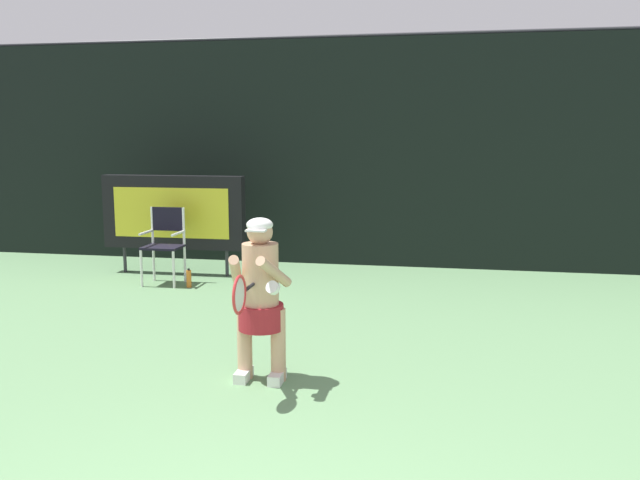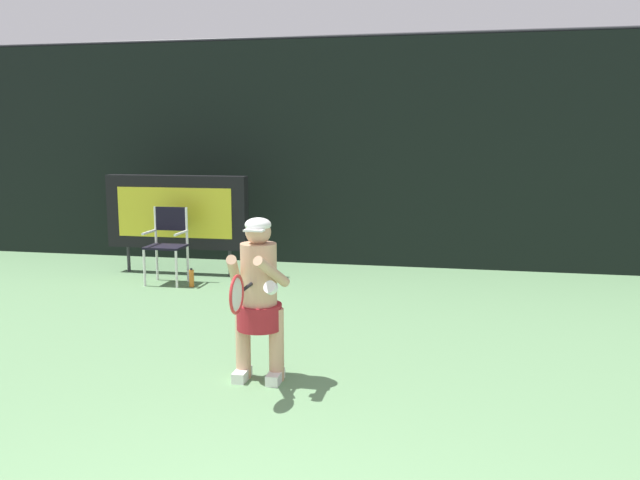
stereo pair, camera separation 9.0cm
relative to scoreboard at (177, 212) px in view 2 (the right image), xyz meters
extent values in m
cube|color=black|center=(3.22, 1.28, 0.85)|extent=(18.00, 0.12, 3.60)
cylinder|color=#38383D|center=(3.22, 1.28, 2.68)|extent=(18.00, 0.05, 0.05)
cube|color=black|center=(0.00, 0.00, 0.00)|extent=(2.20, 0.20, 1.10)
cube|color=yellow|center=(0.00, -0.10, 0.00)|extent=(1.80, 0.01, 0.75)
cylinder|color=#2D2D33|center=(-0.83, 0.00, -0.75)|extent=(0.05, 0.05, 0.40)
cylinder|color=#2D2D33|center=(0.82, 0.00, -0.75)|extent=(0.05, 0.05, 0.40)
cylinder|color=white|center=(-0.12, -0.89, -0.69)|extent=(0.04, 0.04, 0.52)
cylinder|color=white|center=(0.36, -0.89, -0.69)|extent=(0.04, 0.04, 0.52)
cylinder|color=white|center=(-0.12, -0.49, -0.69)|extent=(0.04, 0.04, 0.52)
cylinder|color=white|center=(0.36, -0.49, -0.69)|extent=(0.04, 0.04, 0.52)
cube|color=black|center=(0.12, -0.69, -0.41)|extent=(0.52, 0.44, 0.03)
cylinder|color=white|center=(-0.12, -0.49, -0.15)|extent=(0.04, 0.04, 0.56)
cylinder|color=white|center=(0.36, -0.49, -0.15)|extent=(0.04, 0.04, 0.56)
cube|color=black|center=(0.12, -0.49, -0.04)|extent=(0.48, 0.02, 0.34)
cylinder|color=white|center=(-0.12, -0.69, -0.21)|extent=(0.04, 0.44, 0.04)
cylinder|color=white|center=(0.36, -0.69, -0.21)|extent=(0.04, 0.44, 0.04)
cylinder|color=orange|center=(0.54, -0.81, -0.83)|extent=(0.07, 0.07, 0.24)
cylinder|color=black|center=(0.54, -0.81, -0.69)|extent=(0.03, 0.03, 0.03)
cube|color=white|center=(2.35, -4.09, -0.90)|extent=(0.11, 0.26, 0.09)
cube|color=white|center=(2.65, -4.09, -0.90)|extent=(0.11, 0.26, 0.09)
cylinder|color=tan|center=(2.35, -4.04, -0.63)|extent=(0.13, 0.13, 0.64)
cylinder|color=tan|center=(2.65, -4.04, -0.63)|extent=(0.13, 0.13, 0.64)
cylinder|color=maroon|center=(2.50, -4.04, -0.39)|extent=(0.39, 0.39, 0.22)
cylinder|color=tan|center=(2.50, -4.04, -0.03)|extent=(0.31, 0.31, 0.56)
sphere|color=tan|center=(2.50, -4.04, 0.35)|extent=(0.22, 0.22, 0.22)
ellipsoid|color=white|center=(2.50, -4.04, 0.41)|extent=(0.22, 0.22, 0.12)
cube|color=white|center=(2.50, -4.14, 0.38)|extent=(0.17, 0.12, 0.02)
cylinder|color=tan|center=(2.33, -4.21, 0.05)|extent=(0.20, 0.50, 0.34)
cylinder|color=tan|center=(2.66, -4.21, 0.05)|extent=(0.20, 0.50, 0.34)
cylinder|color=white|center=(2.68, -4.33, -0.06)|extent=(0.13, 0.12, 0.12)
cylinder|color=black|center=(2.48, -4.27, -0.07)|extent=(0.03, 0.28, 0.03)
torus|color=red|center=(2.48, -4.57, -0.07)|extent=(0.02, 0.31, 0.31)
ellipsoid|color=silver|center=(2.48, -4.57, -0.07)|extent=(0.01, 0.26, 0.26)
camera|label=1|loc=(4.03, -9.42, 1.16)|focal=37.57mm
camera|label=2|loc=(4.12, -9.40, 1.16)|focal=37.57mm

